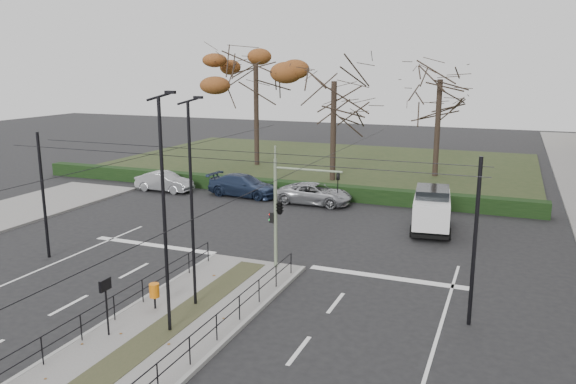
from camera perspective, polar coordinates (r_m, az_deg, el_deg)
name	(u,v)px	position (r m, az deg, el deg)	size (l,w,h in m)	color
ground	(203,304)	(22.17, -8.63, -11.19)	(140.00, 140.00, 0.00)	black
median_island	(166,330)	(20.24, -12.31, -13.55)	(4.40, 15.00, 0.14)	slate
park	(321,163)	(52.81, 3.37, 2.96)	(38.00, 26.00, 0.10)	#243018
hedge	(262,186)	(40.47, -2.69, 0.63)	(38.00, 1.00, 1.00)	black
median_railing	(163,307)	(19.79, -12.60, -11.30)	(4.14, 13.24, 0.92)	black
catenary	(221,208)	(22.39, -6.83, -1.63)	(20.00, 34.00, 6.00)	black
traffic_light	(281,206)	(24.42, -0.67, -1.39)	(3.32, 1.90, 4.89)	slate
litter_bin	(154,291)	(21.54, -13.42, -9.74)	(0.38, 0.38, 0.96)	black
info_panel	(105,291)	(19.63, -18.06, -9.56)	(0.11, 0.52, 1.98)	black
streetlamp_median_near	(165,214)	(18.62, -12.42, -2.20)	(0.67, 0.14, 8.04)	black
streetlamp_median_far	(192,202)	(20.62, -9.72, -1.05)	(0.65, 0.13, 7.77)	black
parked_car_second	(165,182)	(41.84, -12.44, 1.04)	(1.50, 4.30, 1.42)	#94969B
parked_car_third	(244,185)	(39.42, -4.51, 0.67)	(2.12, 5.22, 1.51)	#1D2943
parked_car_fourth	(315,194)	(37.09, 2.75, -0.18)	(2.29, 4.97, 1.38)	#94969B
white_van	(432,208)	(31.86, 14.39, -1.63)	(2.52, 4.77, 2.44)	silver
rust_tree	(256,64)	(50.95, -3.30, 12.88)	(9.21, 9.21, 11.91)	black
bare_tree_center	(440,87)	(47.02, 15.17, 10.29)	(6.81, 6.81, 10.38)	black
bare_tree_near	(334,89)	(43.91, 4.70, 10.42)	(7.14, 7.14, 10.24)	black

